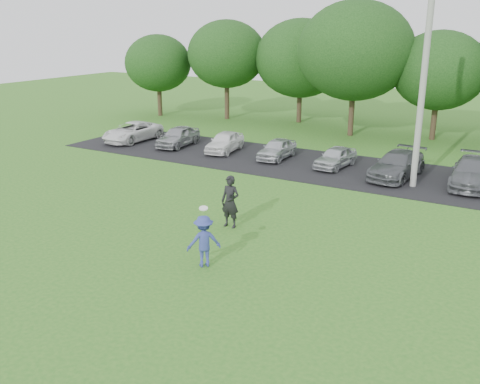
# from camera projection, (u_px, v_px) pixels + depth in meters

# --- Properties ---
(ground) EXTENTS (100.00, 100.00, 0.00)m
(ground) POSITION_uv_depth(u_px,v_px,m) (185.00, 260.00, 16.95)
(ground) COLOR #2D7020
(ground) RESTS_ON ground
(parking_lot) EXTENTS (32.00, 6.50, 0.03)m
(parking_lot) POSITION_uv_depth(u_px,v_px,m) (332.00, 168.00, 27.66)
(parking_lot) COLOR black
(parking_lot) RESTS_ON ground
(utility_pole) EXTENTS (0.28, 0.28, 9.91)m
(utility_pole) POSITION_uv_depth(u_px,v_px,m) (424.00, 77.00, 23.02)
(utility_pole) COLOR #9E9E99
(utility_pole) RESTS_ON ground
(frisbee_player) EXTENTS (1.18, 1.17, 1.92)m
(frisbee_player) POSITION_uv_depth(u_px,v_px,m) (204.00, 241.00, 16.30)
(frisbee_player) COLOR #344094
(frisbee_player) RESTS_ON ground
(camera_bystander) EXTENTS (0.72, 0.48, 1.94)m
(camera_bystander) POSITION_uv_depth(u_px,v_px,m) (230.00, 202.00, 19.41)
(camera_bystander) COLOR black
(camera_bystander) RESTS_ON ground
(parked_cars) EXTENTS (28.87, 4.81, 1.26)m
(parked_cars) POSITION_uv_depth(u_px,v_px,m) (337.00, 157.00, 27.43)
(parked_cars) COLOR white
(parked_cars) RESTS_ON parking_lot
(tree_row) EXTENTS (42.39, 9.85, 8.64)m
(tree_row) POSITION_uv_depth(u_px,v_px,m) (415.00, 61.00, 33.50)
(tree_row) COLOR #38281C
(tree_row) RESTS_ON ground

